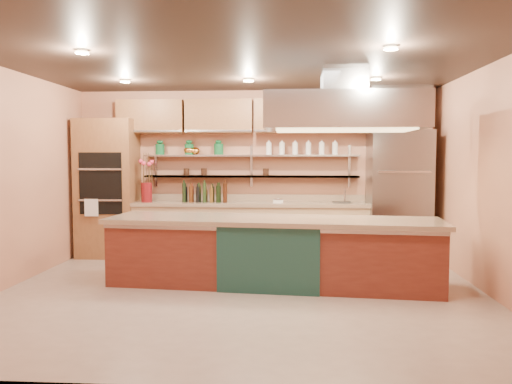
# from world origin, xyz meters

# --- Properties ---
(floor) EXTENTS (6.00, 5.00, 0.02)m
(floor) POSITION_xyz_m (0.00, 0.00, -0.01)
(floor) COLOR gray
(floor) RESTS_ON ground
(ceiling) EXTENTS (6.00, 5.00, 0.02)m
(ceiling) POSITION_xyz_m (0.00, 0.00, 2.80)
(ceiling) COLOR black
(ceiling) RESTS_ON wall_back
(wall_back) EXTENTS (6.00, 0.04, 2.80)m
(wall_back) POSITION_xyz_m (0.00, 2.50, 1.40)
(wall_back) COLOR #B87757
(wall_back) RESTS_ON floor
(wall_front) EXTENTS (6.00, 0.04, 2.80)m
(wall_front) POSITION_xyz_m (0.00, -2.50, 1.40)
(wall_front) COLOR #B87757
(wall_front) RESTS_ON floor
(wall_left) EXTENTS (0.04, 5.00, 2.80)m
(wall_left) POSITION_xyz_m (-3.00, 0.00, 1.40)
(wall_left) COLOR #B87757
(wall_left) RESTS_ON floor
(wall_right) EXTENTS (0.04, 5.00, 2.80)m
(wall_right) POSITION_xyz_m (3.00, 0.00, 1.40)
(wall_right) COLOR #B87757
(wall_right) RESTS_ON floor
(oven_stack) EXTENTS (0.95, 0.64, 2.30)m
(oven_stack) POSITION_xyz_m (-2.45, 2.18, 1.15)
(oven_stack) COLOR brown
(oven_stack) RESTS_ON floor
(refrigerator) EXTENTS (0.95, 0.72, 2.10)m
(refrigerator) POSITION_xyz_m (2.35, 2.14, 1.05)
(refrigerator) COLOR gray
(refrigerator) RESTS_ON floor
(back_counter) EXTENTS (3.84, 0.64, 0.93)m
(back_counter) POSITION_xyz_m (-0.05, 2.20, 0.47)
(back_counter) COLOR tan
(back_counter) RESTS_ON floor
(wall_shelf_lower) EXTENTS (3.60, 0.26, 0.03)m
(wall_shelf_lower) POSITION_xyz_m (-0.05, 2.37, 1.35)
(wall_shelf_lower) COLOR #A9ADB0
(wall_shelf_lower) RESTS_ON wall_back
(wall_shelf_upper) EXTENTS (3.60, 0.26, 0.03)m
(wall_shelf_upper) POSITION_xyz_m (-0.05, 2.37, 1.70)
(wall_shelf_upper) COLOR #A9ADB0
(wall_shelf_upper) RESTS_ON wall_back
(upper_cabinets) EXTENTS (4.60, 0.36, 0.55)m
(upper_cabinets) POSITION_xyz_m (0.00, 2.32, 2.35)
(upper_cabinets) COLOR brown
(upper_cabinets) RESTS_ON wall_back
(range_hood) EXTENTS (2.00, 1.00, 0.45)m
(range_hood) POSITION_xyz_m (1.27, 0.45, 2.25)
(range_hood) COLOR #A9ADB0
(range_hood) RESTS_ON ceiling
(ceiling_downlights) EXTENTS (4.00, 2.80, 0.02)m
(ceiling_downlights) POSITION_xyz_m (0.00, 0.20, 2.77)
(ceiling_downlights) COLOR #FFE5A5
(ceiling_downlights) RESTS_ON ceiling
(island) EXTENTS (4.29, 1.32, 0.88)m
(island) POSITION_xyz_m (0.37, 0.45, 0.44)
(island) COLOR maroon
(island) RESTS_ON floor
(flower_vase) EXTENTS (0.23, 0.23, 0.32)m
(flower_vase) POSITION_xyz_m (-1.78, 2.15, 1.09)
(flower_vase) COLOR maroon
(flower_vase) RESTS_ON back_counter
(oil_bottle_cluster) EXTENTS (0.83, 0.39, 0.26)m
(oil_bottle_cluster) POSITION_xyz_m (-0.80, 2.15, 1.06)
(oil_bottle_cluster) COLOR black
(oil_bottle_cluster) RESTS_ON back_counter
(kitchen_scale) EXTENTS (0.17, 0.14, 0.09)m
(kitchen_scale) POSITION_xyz_m (0.41, 2.15, 0.98)
(kitchen_scale) COLOR silver
(kitchen_scale) RESTS_ON back_counter
(bar_faucet) EXTENTS (0.03, 0.03, 0.23)m
(bar_faucet) POSITION_xyz_m (1.51, 2.25, 1.05)
(bar_faucet) COLOR silver
(bar_faucet) RESTS_ON back_counter
(copper_kettle) EXTENTS (0.20, 0.20, 0.13)m
(copper_kettle) POSITION_xyz_m (-1.00, 2.37, 1.78)
(copper_kettle) COLOR #C0782C
(copper_kettle) RESTS_ON wall_shelf_upper
(green_canister) EXTENTS (0.19, 0.19, 0.19)m
(green_canister) POSITION_xyz_m (-0.59, 2.37, 1.81)
(green_canister) COLOR #114F26
(green_canister) RESTS_ON wall_shelf_upper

